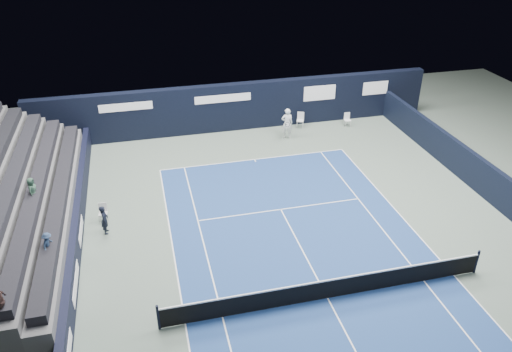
{
  "coord_description": "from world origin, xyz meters",
  "views": [
    {
      "loc": [
        -6.13,
        -13.29,
        13.55
      ],
      "look_at": [
        -0.93,
        7.73,
        1.3
      ],
      "focal_mm": 35.0,
      "sensor_mm": 36.0,
      "label": 1
    }
  ],
  "objects": [
    {
      "name": "court_markings",
      "position": [
        0.0,
        0.0,
        0.01
      ],
      "size": [
        11.03,
        23.83,
        0.0
      ],
      "color": "white",
      "rests_on": "court_surface"
    },
    {
      "name": "folding_chair_back_a",
      "position": [
        4.09,
        15.77,
        0.58
      ],
      "size": [
        0.59,
        0.58,
        1.02
      ],
      "rotation": [
        0.0,
        0.0,
        -0.42
      ],
      "color": "silver",
      "rests_on": "ground"
    },
    {
      "name": "tennis_player",
      "position": [
        2.72,
        14.34,
        0.99
      ],
      "size": [
        0.79,
        0.91,
        1.98
      ],
      "color": "white",
      "rests_on": "ground"
    },
    {
      "name": "side_barrier_left",
      "position": [
        -9.5,
        5.97,
        0.6
      ],
      "size": [
        0.33,
        22.0,
        1.2
      ],
      "color": "black",
      "rests_on": "ground"
    },
    {
      "name": "line_judge",
      "position": [
        -8.32,
        6.48,
        0.71
      ],
      "size": [
        0.36,
        0.53,
        1.42
      ],
      "primitive_type": "imported",
      "rotation": [
        0.0,
        0.0,
        1.54
      ],
      "color": "black",
      "rests_on": "ground"
    },
    {
      "name": "enclosure_wall_right",
      "position": [
        10.5,
        6.0,
        0.9
      ],
      "size": [
        0.3,
        22.0,
        1.8
      ],
      "primitive_type": "cube",
      "color": "black",
      "rests_on": "ground"
    },
    {
      "name": "folding_chair_back_b",
      "position": [
        7.19,
        15.18,
        0.52
      ],
      "size": [
        0.41,
        0.4,
        0.91
      ],
      "rotation": [
        0.0,
        0.0,
        -0.03
      ],
      "color": "silver",
      "rests_on": "ground"
    },
    {
      "name": "court_surface",
      "position": [
        0.0,
        0.0,
        0.0
      ],
      "size": [
        10.97,
        23.77,
        0.01
      ],
      "primitive_type": "cube",
      "color": "navy",
      "rests_on": "ground"
    },
    {
      "name": "back_sponsor_wall",
      "position": [
        0.01,
        16.5,
        1.55
      ],
      "size": [
        26.0,
        0.63,
        3.1
      ],
      "color": "black",
      "rests_on": "ground"
    },
    {
      "name": "ground",
      "position": [
        0.0,
        2.0,
        0.0
      ],
      "size": [
        48.0,
        48.0,
        0.0
      ],
      "primitive_type": "plane",
      "color": "#55655A",
      "rests_on": "ground"
    },
    {
      "name": "line_judge_chair",
      "position": [
        -8.44,
        7.57,
        0.51
      ],
      "size": [
        0.43,
        0.41,
        0.9
      ],
      "rotation": [
        0.0,
        0.0,
        -0.07
      ],
      "color": "silver",
      "rests_on": "ground"
    },
    {
      "name": "tennis_net",
      "position": [
        0.0,
        0.0,
        0.51
      ],
      "size": [
        12.9,
        0.1,
        1.1
      ],
      "color": "black",
      "rests_on": "ground"
    }
  ]
}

